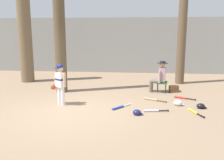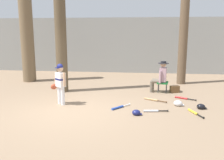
{
  "view_description": "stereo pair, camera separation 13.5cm",
  "coord_description": "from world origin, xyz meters",
  "px_view_note": "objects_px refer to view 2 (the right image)",
  "views": [
    {
      "loc": [
        1.79,
        -6.57,
        2.24
      ],
      "look_at": [
        1.01,
        1.04,
        0.75
      ],
      "focal_mm": 38.86,
      "sensor_mm": 36.0,
      "label": 1
    },
    {
      "loc": [
        1.93,
        -6.56,
        2.24
      ],
      "look_at": [
        1.01,
        1.04,
        0.75
      ],
      "focal_mm": 38.86,
      "sensor_mm": 36.0,
      "label": 2
    }
  ],
  "objects_px": {
    "bat_wood_tan": "(153,100)",
    "bat_aluminum_silver": "(153,111)",
    "bat_yellow_trainer": "(194,112)",
    "tree_behind_spectator": "(184,30)",
    "seated_spectator": "(160,76)",
    "folding_stool": "(163,83)",
    "handbag_beside_stool": "(175,89)",
    "bat_red_barrel": "(183,98)",
    "bat_blue_youth": "(119,107)",
    "tree_near_player": "(60,18)",
    "batting_helmet_white": "(178,103)",
    "young_ballplayer": "(60,81)",
    "batting_helmet_navy": "(136,113)",
    "tree_far_left": "(26,27)",
    "batting_helmet_black": "(201,107)"
  },
  "relations": [
    {
      "from": "tree_near_player",
      "to": "bat_aluminum_silver",
      "type": "relative_size",
      "value": 8.77
    },
    {
      "from": "batting_helmet_black",
      "to": "batting_helmet_navy",
      "type": "relative_size",
      "value": 1.04
    },
    {
      "from": "folding_stool",
      "to": "bat_aluminum_silver",
      "type": "bearing_deg",
      "value": -100.84
    },
    {
      "from": "folding_stool",
      "to": "bat_blue_youth",
      "type": "distance_m",
      "value": 2.67
    },
    {
      "from": "young_ballplayer",
      "to": "folding_stool",
      "type": "relative_size",
      "value": 2.84
    },
    {
      "from": "young_ballplayer",
      "to": "tree_behind_spectator",
      "type": "bearing_deg",
      "value": 41.19
    },
    {
      "from": "bat_wood_tan",
      "to": "bat_aluminum_silver",
      "type": "relative_size",
      "value": 1.03
    },
    {
      "from": "tree_near_player",
      "to": "batting_helmet_navy",
      "type": "distance_m",
      "value": 4.67
    },
    {
      "from": "batting_helmet_black",
      "to": "tree_far_left",
      "type": "bearing_deg",
      "value": 153.81
    },
    {
      "from": "bat_yellow_trainer",
      "to": "tree_behind_spectator",
      "type": "bearing_deg",
      "value": 86.21
    },
    {
      "from": "bat_wood_tan",
      "to": "seated_spectator",
      "type": "bearing_deg",
      "value": 75.47
    },
    {
      "from": "batting_helmet_navy",
      "to": "young_ballplayer",
      "type": "bearing_deg",
      "value": 162.85
    },
    {
      "from": "folding_stool",
      "to": "seated_spectator",
      "type": "xyz_separation_m",
      "value": [
        -0.1,
        0.02,
        0.28
      ]
    },
    {
      "from": "bat_red_barrel",
      "to": "tree_near_player",
      "type": "bearing_deg",
      "value": 172.45
    },
    {
      "from": "bat_red_barrel",
      "to": "bat_yellow_trainer",
      "type": "bearing_deg",
      "value": -87.8
    },
    {
      "from": "tree_far_left",
      "to": "bat_blue_youth",
      "type": "bearing_deg",
      "value": -38.93
    },
    {
      "from": "folding_stool",
      "to": "bat_yellow_trainer",
      "type": "relative_size",
      "value": 0.64
    },
    {
      "from": "tree_far_left",
      "to": "bat_blue_youth",
      "type": "distance_m",
      "value": 6.39
    },
    {
      "from": "young_ballplayer",
      "to": "bat_blue_youth",
      "type": "bearing_deg",
      "value": -6.14
    },
    {
      "from": "seated_spectator",
      "to": "batting_helmet_white",
      "type": "bearing_deg",
      "value": -75.72
    },
    {
      "from": "seated_spectator",
      "to": "bat_yellow_trainer",
      "type": "xyz_separation_m",
      "value": [
        0.78,
        -2.44,
        -0.61
      ]
    },
    {
      "from": "young_ballplayer",
      "to": "batting_helmet_navy",
      "type": "distance_m",
      "value": 2.62
    },
    {
      "from": "tree_near_player",
      "to": "folding_stool",
      "type": "xyz_separation_m",
      "value": [
        3.84,
        0.29,
        -2.41
      ]
    },
    {
      "from": "tree_behind_spectator",
      "to": "seated_spectator",
      "type": "relative_size",
      "value": 4.47
    },
    {
      "from": "bat_blue_youth",
      "to": "bat_red_barrel",
      "type": "bearing_deg",
      "value": 32.14
    },
    {
      "from": "seated_spectator",
      "to": "handbag_beside_stool",
      "type": "distance_m",
      "value": 0.76
    },
    {
      "from": "bat_wood_tan",
      "to": "bat_aluminum_silver",
      "type": "height_order",
      "value": "same"
    },
    {
      "from": "batting_helmet_white",
      "to": "batting_helmet_black",
      "type": "relative_size",
      "value": 1.09
    },
    {
      "from": "young_ballplayer",
      "to": "tree_near_player",
      "type": "bearing_deg",
      "value": 106.17
    },
    {
      "from": "bat_yellow_trainer",
      "to": "tree_near_player",
      "type": "bearing_deg",
      "value": 154.78
    },
    {
      "from": "bat_yellow_trainer",
      "to": "batting_helmet_black",
      "type": "xyz_separation_m",
      "value": [
        0.3,
        0.47,
        0.04
      ]
    },
    {
      "from": "tree_behind_spectator",
      "to": "seated_spectator",
      "type": "height_order",
      "value": "tree_behind_spectator"
    },
    {
      "from": "tree_far_left",
      "to": "bat_yellow_trainer",
      "type": "distance_m",
      "value": 8.18
    },
    {
      "from": "seated_spectator",
      "to": "batting_helmet_navy",
      "type": "height_order",
      "value": "seated_spectator"
    },
    {
      "from": "bat_wood_tan",
      "to": "batting_helmet_white",
      "type": "xyz_separation_m",
      "value": [
        0.76,
        -0.5,
        0.05
      ]
    },
    {
      "from": "tree_behind_spectator",
      "to": "bat_yellow_trainer",
      "type": "height_order",
      "value": "tree_behind_spectator"
    },
    {
      "from": "young_ballplayer",
      "to": "batting_helmet_navy",
      "type": "xyz_separation_m",
      "value": [
        2.41,
        -0.75,
        -0.68
      ]
    },
    {
      "from": "batting_helmet_navy",
      "to": "tree_near_player",
      "type": "bearing_deg",
      "value": 139.89
    },
    {
      "from": "young_ballplayer",
      "to": "bat_red_barrel",
      "type": "height_order",
      "value": "young_ballplayer"
    },
    {
      "from": "bat_red_barrel",
      "to": "batting_helmet_white",
      "type": "relative_size",
      "value": 2.13
    },
    {
      "from": "folding_stool",
      "to": "batting_helmet_white",
      "type": "relative_size",
      "value": 1.46
    },
    {
      "from": "batting_helmet_white",
      "to": "batting_helmet_navy",
      "type": "relative_size",
      "value": 1.14
    },
    {
      "from": "bat_aluminum_silver",
      "to": "tree_behind_spectator",
      "type": "bearing_deg",
      "value": 71.2
    },
    {
      "from": "tree_far_left",
      "to": "batting_helmet_white",
      "type": "distance_m",
      "value": 7.55
    },
    {
      "from": "tree_near_player",
      "to": "bat_red_barrel",
      "type": "relative_size",
      "value": 9.35
    },
    {
      "from": "bat_red_barrel",
      "to": "bat_blue_youth",
      "type": "bearing_deg",
      "value": -147.86
    },
    {
      "from": "tree_near_player",
      "to": "bat_blue_youth",
      "type": "xyz_separation_m",
      "value": [
        2.38,
        -1.91,
        -2.74
      ]
    },
    {
      "from": "seated_spectator",
      "to": "bat_wood_tan",
      "type": "relative_size",
      "value": 1.62
    },
    {
      "from": "bat_yellow_trainer",
      "to": "tree_far_left",
      "type": "bearing_deg",
      "value": 149.77
    },
    {
      "from": "bat_wood_tan",
      "to": "tree_far_left",
      "type": "bearing_deg",
      "value": 154.25
    }
  ]
}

